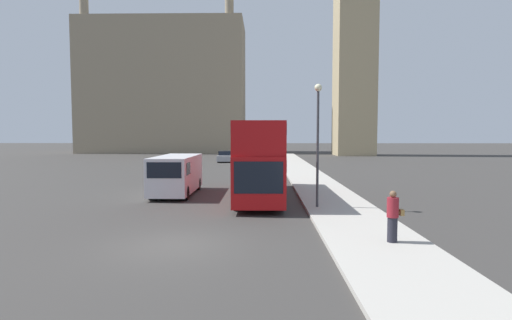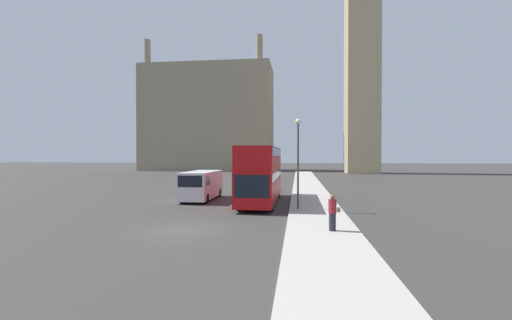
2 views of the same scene
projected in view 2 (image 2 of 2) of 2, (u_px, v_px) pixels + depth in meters
The scene contains 9 objects.
ground_plane at pixel (184, 230), 16.88m from camera, with size 300.00×300.00×0.00m, color #383533.
sidewalk_strip at pixel (323, 232), 16.05m from camera, with size 3.45×120.00×0.15m.
clock_tower at pixel (362, 29), 70.81m from camera, with size 7.00×7.17×58.10m.
building_block_distant at pixel (208, 119), 86.10m from camera, with size 31.83×13.37×31.43m.
red_double_decker_bus at pixel (261, 172), 26.39m from camera, with size 2.52×10.84×4.29m.
white_van at pixel (201, 185), 28.12m from camera, with size 2.22×6.13×2.36m.
pedestrian at pixel (333, 213), 15.97m from camera, with size 0.54×0.38×1.69m.
street_lamp at pixel (298, 150), 22.41m from camera, with size 0.36×0.36×5.93m.
parked_sedan at pixel (251, 174), 56.79m from camera, with size 1.74×4.65×1.46m.
Camera 2 is at (5.58, -16.27, 3.67)m, focal length 24.00 mm.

